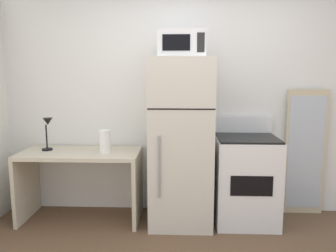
{
  "coord_description": "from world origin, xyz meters",
  "views": [
    {
      "loc": [
        -0.16,
        -2.15,
        1.57
      ],
      "look_at": [
        -0.29,
        1.1,
        1.07
      ],
      "focal_mm": 36.4,
      "sensor_mm": 36.0,
      "label": 1
    }
  ],
  "objects": [
    {
      "name": "leaning_mirror",
      "position": [
        1.21,
        1.59,
        0.7
      ],
      "size": [
        0.44,
        0.03,
        1.4
      ],
      "color": "#C6B793",
      "rests_on": "ground"
    },
    {
      "name": "oven_range",
      "position": [
        0.52,
        1.33,
        0.47
      ],
      "size": [
        0.63,
        0.61,
        1.1
      ],
      "color": "white",
      "rests_on": "ground"
    },
    {
      "name": "refrigerator",
      "position": [
        -0.17,
        1.31,
        0.86
      ],
      "size": [
        0.64,
        0.67,
        1.73
      ],
      "color": "beige",
      "rests_on": "ground"
    },
    {
      "name": "desk",
      "position": [
        -1.24,
        1.33,
        0.53
      ],
      "size": [
        1.25,
        0.6,
        0.75
      ],
      "color": "beige",
      "rests_on": "ground"
    },
    {
      "name": "wall_back_white",
      "position": [
        0.0,
        1.7,
        1.3
      ],
      "size": [
        5.0,
        0.1,
        2.6
      ],
      "primitive_type": "cube",
      "color": "white",
      "rests_on": "ground"
    },
    {
      "name": "paper_towel_roll",
      "position": [
        -0.96,
        1.27,
        0.87
      ],
      "size": [
        0.11,
        0.11,
        0.24
      ],
      "primitive_type": "cylinder",
      "color": "white",
      "rests_on": "desk"
    },
    {
      "name": "desk_lamp",
      "position": [
        -1.59,
        1.36,
        0.99
      ],
      "size": [
        0.14,
        0.12,
        0.35
      ],
      "color": "black",
      "rests_on": "desk"
    },
    {
      "name": "microwave",
      "position": [
        -0.17,
        1.28,
        1.86
      ],
      "size": [
        0.46,
        0.35,
        0.26
      ],
      "color": "silver",
      "rests_on": "refrigerator"
    }
  ]
}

